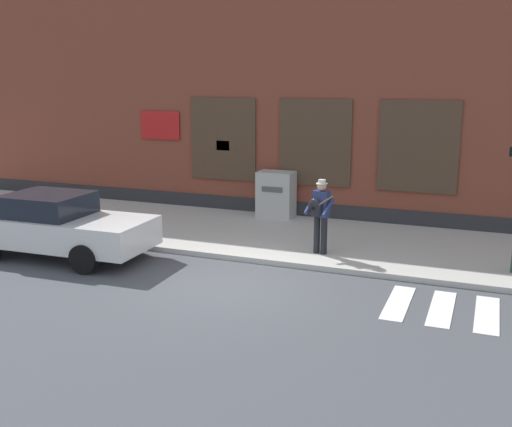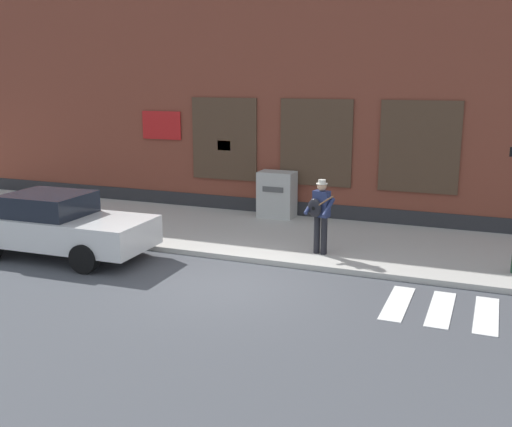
# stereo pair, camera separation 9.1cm
# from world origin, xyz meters

# --- Properties ---
(ground_plane) EXTENTS (160.00, 160.00, 0.00)m
(ground_plane) POSITION_xyz_m (0.00, 0.00, 0.00)
(ground_plane) COLOR #424449
(sidewalk) EXTENTS (28.00, 4.64, 0.13)m
(sidewalk) POSITION_xyz_m (0.00, 3.80, 0.06)
(sidewalk) COLOR #ADAAA3
(sidewalk) RESTS_ON ground
(building_backdrop) EXTENTS (28.00, 4.06, 8.79)m
(building_backdrop) POSITION_xyz_m (-0.00, 8.12, 4.39)
(building_backdrop) COLOR brown
(building_backdrop) RESTS_ON ground
(red_car) EXTENTS (4.66, 2.09, 1.53)m
(red_car) POSITION_xyz_m (-4.69, 0.27, 0.77)
(red_car) COLOR silver
(red_car) RESTS_ON ground
(busker) EXTENTS (0.72, 0.62, 1.78)m
(busker) POSITION_xyz_m (1.23, 2.41, 1.14)
(busker) COLOR black
(busker) RESTS_ON sidewalk
(utility_box) EXTENTS (1.07, 0.71, 1.38)m
(utility_box) POSITION_xyz_m (-1.04, 5.67, 0.82)
(utility_box) COLOR #ADADA8
(utility_box) RESTS_ON sidewalk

